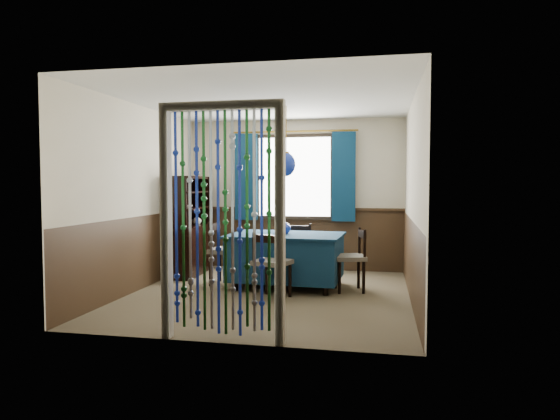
% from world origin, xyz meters
% --- Properties ---
extents(floor, '(4.00, 4.00, 0.00)m').
position_xyz_m(floor, '(0.00, 0.00, 0.00)').
color(floor, brown).
rests_on(floor, ground).
extents(ceiling, '(4.00, 4.00, 0.00)m').
position_xyz_m(ceiling, '(0.00, 0.00, 2.50)').
color(ceiling, silver).
rests_on(ceiling, ground).
extents(wall_back, '(3.60, 0.00, 3.60)m').
position_xyz_m(wall_back, '(0.00, 2.00, 1.25)').
color(wall_back, beige).
rests_on(wall_back, ground).
extents(wall_front, '(3.60, 0.00, 3.60)m').
position_xyz_m(wall_front, '(0.00, -2.00, 1.25)').
color(wall_front, beige).
rests_on(wall_front, ground).
extents(wall_left, '(0.00, 4.00, 4.00)m').
position_xyz_m(wall_left, '(-1.80, 0.00, 1.25)').
color(wall_left, beige).
rests_on(wall_left, ground).
extents(wall_right, '(0.00, 4.00, 4.00)m').
position_xyz_m(wall_right, '(1.80, 0.00, 1.25)').
color(wall_right, beige).
rests_on(wall_right, ground).
extents(wainscot_back, '(3.60, 0.00, 3.60)m').
position_xyz_m(wainscot_back, '(0.00, 1.99, 0.50)').
color(wainscot_back, '#372414').
rests_on(wainscot_back, ground).
extents(wainscot_front, '(3.60, 0.00, 3.60)m').
position_xyz_m(wainscot_front, '(0.00, -1.99, 0.50)').
color(wainscot_front, '#372414').
rests_on(wainscot_front, ground).
extents(wainscot_left, '(0.00, 4.00, 4.00)m').
position_xyz_m(wainscot_left, '(-1.79, 0.00, 0.50)').
color(wainscot_left, '#372414').
rests_on(wainscot_left, ground).
extents(wainscot_right, '(0.00, 4.00, 4.00)m').
position_xyz_m(wainscot_right, '(1.79, 0.00, 0.50)').
color(wainscot_right, '#372414').
rests_on(wainscot_right, ground).
extents(window, '(1.32, 0.12, 1.42)m').
position_xyz_m(window, '(0.00, 1.95, 1.55)').
color(window, black).
rests_on(window, wall_back).
extents(doorway, '(1.16, 0.12, 2.18)m').
position_xyz_m(doorway, '(0.00, -1.94, 1.05)').
color(doorway, silver).
rests_on(doorway, ground).
extents(dining_table, '(1.59, 1.14, 0.74)m').
position_xyz_m(dining_table, '(0.13, 0.50, 0.43)').
color(dining_table, '#0D2B46').
rests_on(dining_table, floor).
extents(chair_near, '(0.51, 0.50, 0.84)m').
position_xyz_m(chair_near, '(0.08, -0.22, 0.45)').
color(chair_near, black).
rests_on(chair_near, floor).
extents(chair_far, '(0.46, 0.44, 0.82)m').
position_xyz_m(chair_far, '(0.21, 1.17, 0.44)').
color(chair_far, black).
rests_on(chair_far, floor).
extents(chair_left, '(0.45, 0.46, 0.90)m').
position_xyz_m(chair_left, '(-0.77, 0.53, 0.48)').
color(chair_left, black).
rests_on(chair_left, floor).
extents(chair_right, '(0.49, 0.50, 0.84)m').
position_xyz_m(chair_right, '(1.04, 0.43, 0.45)').
color(chair_right, black).
rests_on(chair_right, floor).
extents(sideboard, '(0.48, 1.21, 1.56)m').
position_xyz_m(sideboard, '(-1.57, 1.20, 0.55)').
color(sideboard, black).
rests_on(sideboard, floor).
extents(pendant_lamp, '(0.26, 0.26, 0.96)m').
position_xyz_m(pendant_lamp, '(0.13, 0.50, 1.71)').
color(pendant_lamp, olive).
rests_on(pendant_lamp, ceiling).
extents(vase_table, '(0.22, 0.22, 0.19)m').
position_xyz_m(vase_table, '(0.09, 0.55, 0.84)').
color(vase_table, navy).
rests_on(vase_table, dining_table).
extents(bowl_shelf, '(0.26, 0.26, 0.05)m').
position_xyz_m(bowl_shelf, '(-1.51, 0.98, 1.09)').
color(bowl_shelf, beige).
rests_on(bowl_shelf, sideboard).
extents(vase_sideboard, '(0.20, 0.20, 0.17)m').
position_xyz_m(vase_sideboard, '(-1.51, 1.39, 0.86)').
color(vase_sideboard, beige).
rests_on(vase_sideboard, sideboard).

